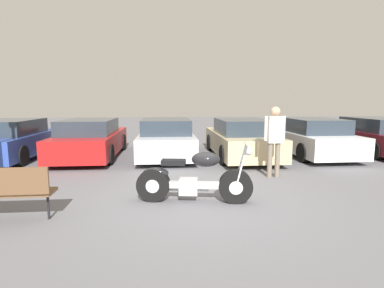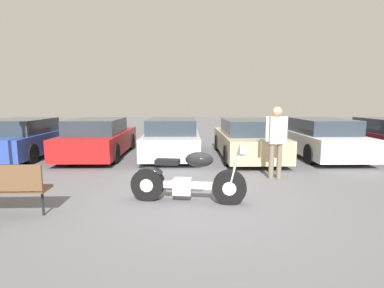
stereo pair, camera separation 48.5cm
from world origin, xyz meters
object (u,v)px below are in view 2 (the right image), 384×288
(parked_car_silver, at_px, (172,138))
(parked_car_white, at_px, (319,138))
(parked_car_champagne, at_px, (247,139))
(person_standing, at_px, (276,136))
(motorcycle, at_px, (187,180))
(parked_car_blue, at_px, (26,138))
(parked_car_red, at_px, (99,138))

(parked_car_silver, bearing_deg, parked_car_white, -2.13)
(parked_car_champagne, distance_m, person_standing, 2.80)
(motorcycle, bearing_deg, parked_car_blue, 138.78)
(parked_car_silver, relative_size, parked_car_white, 1.00)
(parked_car_blue, distance_m, parked_car_white, 9.99)
(parked_car_white, bearing_deg, motorcycle, -134.51)
(person_standing, bearing_deg, motorcycle, -142.60)
(parked_car_white, bearing_deg, parked_car_champagne, -175.53)
(parked_car_blue, height_order, parked_car_white, same)
(parked_car_champagne, relative_size, person_standing, 2.49)
(motorcycle, bearing_deg, parked_car_white, 45.49)
(parked_car_white, relative_size, person_standing, 2.49)
(parked_car_blue, relative_size, parked_car_silver, 1.00)
(parked_car_red, distance_m, person_standing, 6.01)
(parked_car_red, height_order, parked_car_silver, same)
(parked_car_champagne, height_order, person_standing, person_standing)
(parked_car_red, relative_size, parked_car_white, 1.00)
(parked_car_red, height_order, parked_car_white, same)
(parked_car_white, xyz_separation_m, person_standing, (-2.37, -2.96, 0.43))
(parked_car_blue, bearing_deg, parked_car_champagne, -3.03)
(parked_car_red, bearing_deg, motorcycle, -57.98)
(motorcycle, height_order, parked_car_silver, parked_car_silver)
(parked_car_blue, distance_m, parked_car_silver, 4.99)
(parked_car_champagne, bearing_deg, parked_car_red, 175.88)
(parked_car_champagne, bearing_deg, parked_car_white, 4.47)
(motorcycle, height_order, parked_car_white, parked_car_white)
(motorcycle, bearing_deg, parked_car_champagne, 65.35)
(parked_car_silver, height_order, parked_car_champagne, same)
(parked_car_red, height_order, person_standing, person_standing)
(person_standing, bearing_deg, parked_car_white, 51.23)
(parked_car_red, bearing_deg, person_standing, -31.38)
(motorcycle, bearing_deg, person_standing, 37.40)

